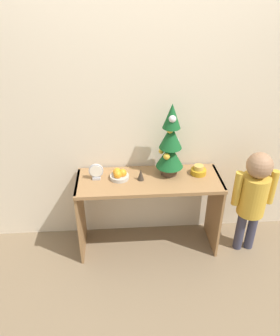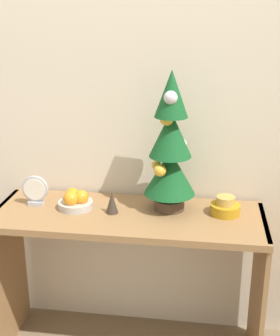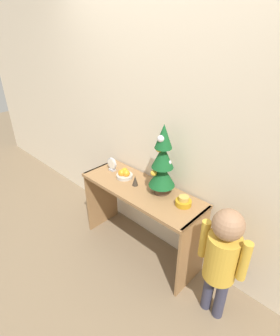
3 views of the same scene
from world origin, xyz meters
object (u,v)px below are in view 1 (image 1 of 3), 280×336
(desk_clock, at_px, (96,172))
(figurine, at_px, (141,175))
(child_figure, at_px, (254,193))
(fruit_bowl, at_px, (119,175))
(singing_bowl, at_px, (198,171))
(mini_tree, at_px, (171,143))

(desk_clock, relative_size, figurine, 1.44)
(figurine, relative_size, child_figure, 0.10)
(fruit_bowl, height_order, desk_clock, desk_clock)
(fruit_bowl, xyz_separation_m, singing_bowl, (0.67, 0.03, -0.00))
(mini_tree, bearing_deg, singing_bowl, -4.22)
(mini_tree, distance_m, desk_clock, 0.65)
(child_figure, bearing_deg, fruit_bowl, 173.79)
(mini_tree, bearing_deg, desk_clock, -176.28)
(figurine, xyz_separation_m, child_figure, (0.94, -0.09, -0.16))
(fruit_bowl, relative_size, child_figure, 0.16)
(child_figure, bearing_deg, singing_bowl, 161.56)
(fruit_bowl, xyz_separation_m, figurine, (0.17, -0.03, 0.01))
(desk_clock, xyz_separation_m, child_figure, (1.30, -0.13, -0.18))
(fruit_bowl, distance_m, singing_bowl, 0.67)
(desk_clock, relative_size, child_figure, 0.14)
(fruit_bowl, bearing_deg, singing_bowl, 2.41)
(singing_bowl, relative_size, figurine, 1.35)
(desk_clock, xyz_separation_m, figurine, (0.36, -0.04, -0.02))
(mini_tree, height_order, figurine, mini_tree)
(figurine, bearing_deg, mini_tree, 17.14)
(mini_tree, bearing_deg, fruit_bowl, -173.70)
(desk_clock, bearing_deg, fruit_bowl, -2.10)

